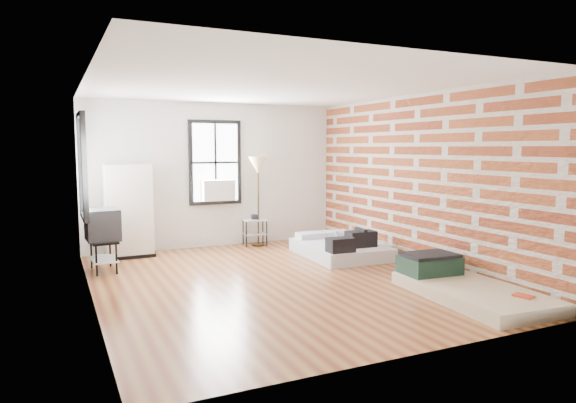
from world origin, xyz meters
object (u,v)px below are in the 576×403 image
mattress_bare (462,285)px  tv_stand (103,227)px  wardrobe (129,211)px  mattress_main (341,248)px  side_table (255,225)px  floor_lamp (258,169)px

mattress_bare → tv_stand: tv_stand is taller
wardrobe → tv_stand: size_ratio=1.68×
tv_stand → wardrobe: bearing=58.1°
mattress_bare → tv_stand: size_ratio=2.20×
mattress_main → side_table: 1.92m
side_table → floor_lamp: floor_lamp is taller
floor_lamp → side_table: bearing=124.9°
mattress_main → mattress_bare: bearing=-83.7°
mattress_bare → wardrobe: wardrobe is taller
mattress_main → tv_stand: size_ratio=1.81×
side_table → floor_lamp: (0.05, -0.07, 1.10)m
mattress_bare → wardrobe: (-3.63, 4.33, 0.68)m
mattress_bare → floor_lamp: size_ratio=1.23×
mattress_main → floor_lamp: bearing=124.7°
mattress_bare → tv_stand: 5.39m
floor_lamp → tv_stand: bearing=-162.4°
wardrobe → floor_lamp: bearing=-0.4°
mattress_main → mattress_bare: mattress_main is taller
mattress_bare → tv_stand: (-4.15, 3.39, 0.57)m
mattress_main → side_table: side_table is taller
side_table → tv_stand: 3.12m
wardrobe → floor_lamp: floor_lamp is taller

